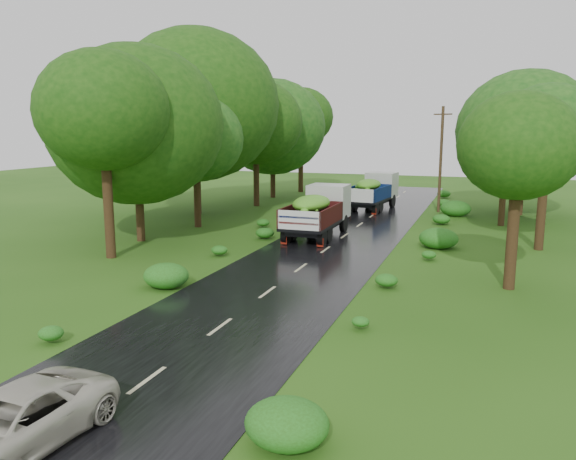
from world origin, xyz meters
The scene contains 10 objects.
ground centered at (0.00, 0.00, 0.00)m, with size 120.00×120.00×0.00m, color #224C10.
road centered at (0.00, 5.00, 0.01)m, with size 6.50×80.00×0.02m, color black.
road_lines centered at (0.00, 6.00, 0.02)m, with size 0.12×69.60×0.00m.
truck_near centered at (-1.39, 15.46, 1.58)m, with size 2.41×6.65×2.79m.
truck_far centered at (-0.55, 27.40, 1.52)m, with size 2.97×6.60×2.68m.
car centered at (-0.65, -7.48, 0.60)m, with size 1.94×4.20×1.17m, color beige.
utility_pole centered at (4.26, 27.60, 3.97)m, with size 1.33×0.44×7.70m.
trees_left centered at (-10.47, 21.35, 6.68)m, with size 7.05×33.48×9.90m.
trees_right centered at (9.56, 21.51, 5.64)m, with size 4.91×24.06×7.88m.
shrubs centered at (0.00, 14.00, 0.35)m, with size 11.90×44.00×0.70m.
Camera 1 is at (7.63, -15.01, 6.13)m, focal length 35.00 mm.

